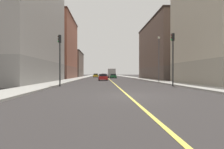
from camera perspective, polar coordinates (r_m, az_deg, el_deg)
ground_plane at (r=13.33m, az=4.76°, el=-6.26°), size 400.00×400.00×0.00m
sidewalk_left at (r=63.01m, az=6.68°, el=-0.95°), size 3.16×168.00×0.15m
sidewalk_right at (r=62.52m, az=-9.25°, el=-0.96°), size 3.16×168.00×0.15m
lane_center_stripe at (r=62.17m, az=-1.25°, el=-1.03°), size 0.16×154.00×0.01m
building_left_mid at (r=53.41m, az=16.87°, el=6.77°), size 12.07×25.56×14.97m
building_right_corner at (r=36.58m, az=-27.21°, el=17.11°), size 12.07×23.62×24.17m
building_right_midblock at (r=58.51m, az=-17.25°, el=7.49°), size 12.07×19.78×17.57m
building_right_distant at (r=80.21m, az=-13.23°, el=2.91°), size 12.07×18.15×10.17m
traffic_light_left_near at (r=24.36m, az=17.58°, el=6.32°), size 0.40×0.32×6.32m
traffic_light_right_near at (r=23.36m, az=-15.24°, el=6.13°), size 0.40×0.32×6.00m
street_lamp_left_near at (r=33.35m, az=13.72°, el=5.79°), size 0.36×0.36×7.54m
car_red at (r=41.36m, az=-2.68°, el=-0.84°), size 2.02×4.16×1.38m
car_green at (r=59.63m, az=0.37°, el=-0.47°), size 1.98×4.14×1.32m
car_silver at (r=48.15m, az=-2.45°, el=-0.71°), size 1.86×4.05×1.27m
car_blue at (r=75.60m, az=-2.47°, el=-0.27°), size 2.00×4.02×1.38m
car_yellow at (r=72.11m, az=-4.81°, el=-0.31°), size 1.88×4.11×1.40m
box_truck at (r=67.39m, az=-0.14°, el=0.47°), size 2.54×7.66×3.04m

